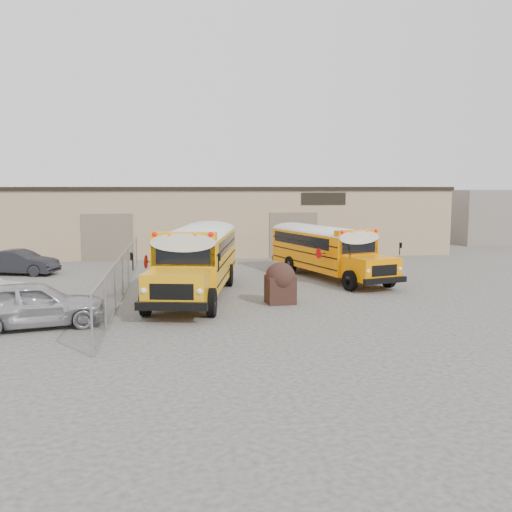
{
  "coord_description": "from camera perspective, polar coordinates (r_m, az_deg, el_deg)",
  "views": [
    {
      "loc": [
        -3.62,
        -21.85,
        4.75
      ],
      "look_at": [
        -0.11,
        3.41,
        1.6
      ],
      "focal_mm": 40.0,
      "sensor_mm": 36.0,
      "label": 1
    }
  ],
  "objects": [
    {
      "name": "distant_building_right",
      "position": [
        53.59,
        23.19,
        3.75
      ],
      "size": [
        10.0,
        8.0,
        4.4
      ],
      "primitive_type": "cube",
      "color": "gray",
      "rests_on": "ground"
    },
    {
      "name": "tarp_bundle",
      "position": [
        23.12,
        2.45,
        -2.65
      ],
      "size": [
        1.23,
        1.23,
        1.68
      ],
      "color": "black",
      "rests_on": "ground"
    },
    {
      "name": "car_silver",
      "position": [
        20.6,
        -21.33,
        -4.5
      ],
      "size": [
        5.0,
        2.85,
        1.6
      ],
      "primitive_type": "imported",
      "rotation": [
        0.0,
        0.0,
        1.78
      ],
      "color": "#B3B3B8",
      "rests_on": "ground"
    },
    {
      "name": "ground",
      "position": [
        22.65,
        1.47,
        -5.06
      ],
      "size": [
        120.0,
        120.0,
        0.0
      ],
      "primitive_type": "plane",
      "color": "#413D3B",
      "rests_on": "ground"
    },
    {
      "name": "school_bus_left",
      "position": [
        31.2,
        -4.16,
        1.51
      ],
      "size": [
        4.43,
        10.65,
        3.03
      ],
      "color": "#EFA00E",
      "rests_on": "ground"
    },
    {
      "name": "warehouse",
      "position": [
        42.07,
        -2.96,
        3.79
      ],
      "size": [
        30.2,
        10.2,
        4.67
      ],
      "color": "tan",
      "rests_on": "ground"
    },
    {
      "name": "school_bus_right",
      "position": [
        34.69,
        2.21,
        1.76
      ],
      "size": [
        4.77,
        9.48,
        2.7
      ],
      "color": "orange",
      "rests_on": "ground"
    },
    {
      "name": "chainlink_fence",
      "position": [
        25.26,
        -13.22,
        -1.91
      ],
      "size": [
        0.07,
        18.07,
        1.81
      ],
      "color": "gray",
      "rests_on": "ground"
    },
    {
      "name": "car_dark",
      "position": [
        33.1,
        -22.55,
        -0.58
      ],
      "size": [
        4.31,
        2.48,
        1.34
      ],
      "primitive_type": "imported",
      "rotation": [
        0.0,
        0.0,
        1.29
      ],
      "color": "black",
      "rests_on": "ground"
    }
  ]
}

